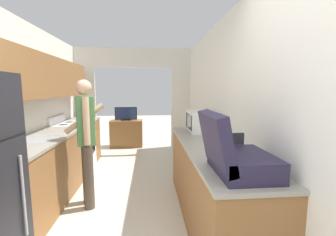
# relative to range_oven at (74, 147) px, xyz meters

# --- Properties ---
(wall_left) EXTENTS (0.38, 6.77, 2.50)m
(wall_left) POSITION_rel_range_oven_xyz_m (-0.27, -1.27, 0.96)
(wall_left) COLOR silver
(wall_left) RESTS_ON ground_plane
(wall_right) EXTENTS (0.06, 6.77, 2.50)m
(wall_right) POSITION_rel_range_oven_xyz_m (2.43, -1.61, 0.78)
(wall_right) COLOR silver
(wall_right) RESTS_ON ground_plane
(wall_far_with_doorway) EXTENTS (3.11, 0.06, 2.50)m
(wall_far_with_doorway) POSITION_rel_range_oven_xyz_m (1.05, 1.21, 0.99)
(wall_far_with_doorway) COLOR silver
(wall_far_with_doorway) RESTS_ON ground_plane
(counter_left) EXTENTS (0.62, 3.19, 0.92)m
(counter_left) POSITION_rel_range_oven_xyz_m (-0.01, -0.92, -0.00)
(counter_left) COLOR brown
(counter_left) RESTS_ON ground_plane
(counter_right) EXTENTS (0.62, 2.39, 0.92)m
(counter_right) POSITION_rel_range_oven_xyz_m (2.10, -1.79, -0.01)
(counter_right) COLOR brown
(counter_right) RESTS_ON ground_plane
(range_oven) EXTENTS (0.66, 0.72, 1.06)m
(range_oven) POSITION_rel_range_oven_xyz_m (0.00, 0.00, 0.00)
(range_oven) COLOR white
(range_oven) RESTS_ON ground_plane
(person) EXTENTS (0.53, 0.45, 1.67)m
(person) POSITION_rel_range_oven_xyz_m (0.59, -1.32, 0.43)
(person) COLOR #4C4238
(person) RESTS_ON ground_plane
(suitcase) EXTENTS (0.50, 0.55, 0.47)m
(suitcase) POSITION_rel_range_oven_xyz_m (2.02, -2.66, 0.60)
(suitcase) COLOR #231E38
(suitcase) RESTS_ON counter_right
(microwave) EXTENTS (0.39, 0.53, 0.31)m
(microwave) POSITION_rel_range_oven_xyz_m (2.18, -0.99, 0.61)
(microwave) COLOR white
(microwave) RESTS_ON counter_right
(tv_cabinet) EXTENTS (0.85, 0.42, 0.72)m
(tv_cabinet) POSITION_rel_range_oven_xyz_m (0.80, 1.78, -0.11)
(tv_cabinet) COLOR brown
(tv_cabinet) RESTS_ON ground_plane
(television) EXTENTS (0.58, 0.16, 0.35)m
(television) POSITION_rel_range_oven_xyz_m (0.80, 1.74, 0.42)
(television) COLOR black
(television) RESTS_ON tv_cabinet
(knife) EXTENTS (0.11, 0.33, 0.02)m
(knife) POSITION_rel_range_oven_xyz_m (0.05, 0.54, 0.46)
(knife) COLOR #B7B7BC
(knife) RESTS_ON counter_left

